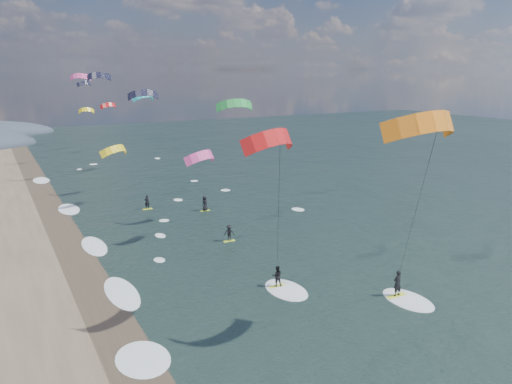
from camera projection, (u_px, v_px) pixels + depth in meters
name	position (u px, v px, depth m)	size (l,w,h in m)	color
ground	(375.00, 357.00, 27.69)	(260.00, 260.00, 0.00)	black
wet_sand_strip	(115.00, 329.00, 30.67)	(3.00, 240.00, 0.00)	#382D23
kitesurfer_near_a	(432.00, 161.00, 26.81)	(7.94, 8.45, 14.12)	#DAF32B
kitesurfer_near_b	(281.00, 194.00, 30.12)	(6.97, 8.57, 13.11)	#DAF32B
far_kitesurfers	(203.00, 215.00, 51.93)	(6.64, 15.21, 1.73)	#DAF32B
bg_kite_field	(126.00, 101.00, 69.70)	(12.81, 70.05, 9.12)	#D83F8C
shoreline_surf	(116.00, 295.00, 35.28)	(2.40, 79.40, 0.11)	white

